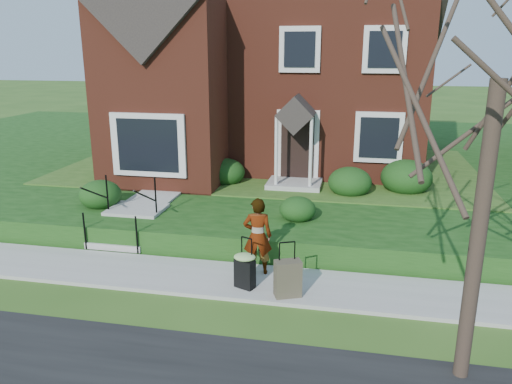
% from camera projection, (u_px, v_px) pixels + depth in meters
% --- Properties ---
extents(ground, '(120.00, 120.00, 0.00)m').
position_uv_depth(ground, '(204.00, 280.00, 10.37)').
color(ground, '#2D5119').
rests_on(ground, ground).
extents(sidewalk, '(60.00, 1.60, 0.08)m').
position_uv_depth(sidewalk, '(204.00, 278.00, 10.36)').
color(sidewalk, '#9E9B93').
rests_on(sidewalk, ground).
extents(terrace, '(44.00, 20.00, 0.60)m').
position_uv_depth(terrace, '(382.00, 162.00, 19.79)').
color(terrace, '#143C10').
rests_on(terrace, ground).
extents(walkway, '(1.20, 6.00, 0.06)m').
position_uv_depth(walkway, '(174.00, 183.00, 15.38)').
color(walkway, '#9E9B93').
rests_on(walkway, terrace).
extents(main_house, '(10.40, 10.20, 9.40)m').
position_uv_depth(main_house, '(273.00, 30.00, 18.01)').
color(main_house, maroon).
rests_on(main_house, terrace).
extents(front_steps, '(1.40, 2.02, 1.50)m').
position_uv_depth(front_steps, '(129.00, 221.00, 12.45)').
color(front_steps, '#9E9B93').
rests_on(front_steps, ground).
extents(foundation_shrubs, '(10.36, 4.38, 1.07)m').
position_uv_depth(foundation_shrubs, '(249.00, 173.00, 14.76)').
color(foundation_shrubs, '#153510').
rests_on(foundation_shrubs, terrace).
extents(woman, '(0.65, 0.49, 1.64)m').
position_uv_depth(woman, '(258.00, 236.00, 10.29)').
color(woman, '#999999').
rests_on(woman, sidewalk).
extents(suitcase_black, '(0.53, 0.49, 1.04)m').
position_uv_depth(suitcase_black, '(245.00, 269.00, 9.75)').
color(suitcase_black, black).
rests_on(suitcase_black, sidewalk).
extents(suitcase_olive, '(0.57, 0.45, 1.08)m').
position_uv_depth(suitcase_olive, '(288.00, 278.00, 9.43)').
color(suitcase_olive, '#4C4432').
rests_on(suitcase_olive, sidewalk).
extents(tree_verge, '(4.67, 4.67, 6.68)m').
position_uv_depth(tree_verge, '(503.00, 45.00, 6.05)').
color(tree_verge, '#45362A').
rests_on(tree_verge, ground).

